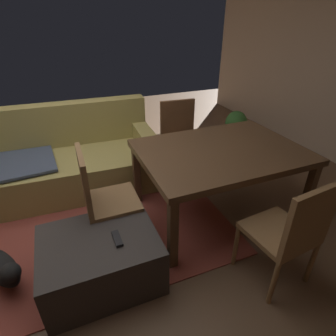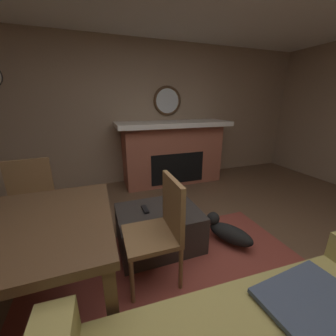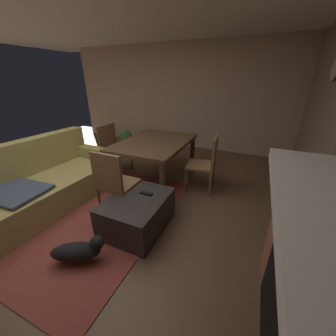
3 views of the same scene
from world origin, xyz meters
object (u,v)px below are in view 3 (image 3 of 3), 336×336
(dining_chair_west, at_px, (114,181))
(potted_plant, at_px, (126,139))
(dining_table, at_px, (154,145))
(small_dog, at_px, (79,250))
(dining_chair_north, at_px, (112,146))
(couch, at_px, (43,184))
(tv_remote, at_px, (146,193))
(ottoman_coffee_table, at_px, (138,213))
(dining_chair_south, at_px, (207,161))

(dining_chair_west, xyz_separation_m, potted_plant, (2.41, 1.50, -0.25))
(dining_table, xyz_separation_m, small_dog, (-1.97, -0.15, -0.51))
(potted_plant, bearing_deg, dining_chair_west, -148.10)
(dining_chair_north, distance_m, potted_plant, 1.40)
(dining_chair_west, height_order, potted_plant, dining_chair_west)
(couch, distance_m, potted_plant, 2.65)
(potted_plant, bearing_deg, tv_remote, -140.54)
(couch, height_order, potted_plant, couch)
(couch, relative_size, small_dog, 3.98)
(tv_remote, bearing_deg, dining_chair_north, 50.52)
(potted_plant, xyz_separation_m, small_dog, (-3.23, -1.65, -0.12))
(dining_chair_west, relative_size, potted_plant, 1.85)
(dining_table, bearing_deg, potted_plant, 50.01)
(couch, bearing_deg, tv_remote, -81.47)
(couch, bearing_deg, dining_chair_west, -79.39)
(couch, distance_m, dining_chair_north, 1.40)
(ottoman_coffee_table, xyz_separation_m, dining_chair_north, (1.26, 1.34, 0.31))
(small_dog, bearing_deg, dining_chair_west, 10.42)
(ottoman_coffee_table, height_order, dining_chair_south, dining_chair_south)
(dining_chair_west, bearing_deg, dining_chair_north, 39.02)
(dining_chair_south, xyz_separation_m, small_dog, (-1.98, 0.79, -0.36))
(dining_chair_north, relative_size, dining_chair_south, 1.00)
(dining_chair_south, bearing_deg, dining_chair_west, 140.94)
(tv_remote, distance_m, dining_chair_west, 0.47)
(couch, distance_m, dining_chair_west, 1.18)
(dining_chair_west, bearing_deg, potted_plant, 31.90)
(dining_table, bearing_deg, dining_chair_north, 89.54)
(dining_chair_north, distance_m, dining_chair_south, 1.88)
(couch, bearing_deg, dining_table, -39.93)
(dining_chair_west, bearing_deg, dining_table, -0.07)
(ottoman_coffee_table, xyz_separation_m, dining_chair_south, (1.26, -0.54, 0.31))
(couch, distance_m, tv_remote, 1.63)
(ottoman_coffee_table, height_order, tv_remote, tv_remote)
(small_dog, bearing_deg, couch, 65.02)
(dining_chair_south, bearing_deg, tv_remote, 157.08)
(dining_chair_south, xyz_separation_m, potted_plant, (1.25, 2.44, -0.25))
(dining_chair_north, height_order, dining_chair_south, same)
(tv_remote, height_order, dining_chair_south, dining_chair_south)
(couch, xyz_separation_m, dining_chair_west, (0.21, -1.14, 0.20))
(tv_remote, distance_m, dining_table, 1.24)
(dining_chair_south, bearing_deg, potted_plant, 62.88)
(couch, height_order, ottoman_coffee_table, couch)
(ottoman_coffee_table, relative_size, dining_chair_west, 0.92)
(ottoman_coffee_table, bearing_deg, dining_chair_west, 75.50)
(dining_chair_north, xyz_separation_m, potted_plant, (1.25, 0.56, -0.25))
(couch, xyz_separation_m, dining_chair_north, (1.37, -0.20, 0.20))
(dining_chair_north, bearing_deg, tv_remote, -128.94)
(dining_chair_west, bearing_deg, couch, 100.61)
(dining_chair_south, height_order, small_dog, dining_chair_south)
(couch, xyz_separation_m, dining_table, (1.37, -1.14, 0.35))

